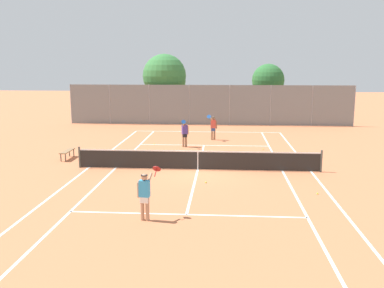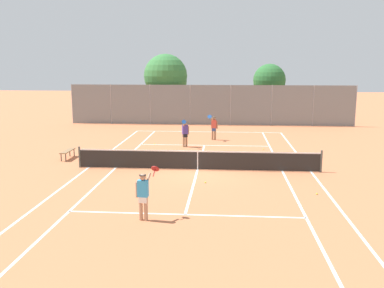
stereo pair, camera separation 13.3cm
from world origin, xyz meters
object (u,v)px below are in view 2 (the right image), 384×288
(loose_tennis_ball_3, at_px, (155,144))
(loose_tennis_ball_1, at_px, (263,149))
(courtside_bench, at_px, (68,151))
(loose_tennis_ball_2, at_px, (205,182))
(tree_behind_left, at_px, (167,77))
(tree_behind_right, at_px, (269,81))
(player_far_left, at_px, (185,132))
(player_far_right, at_px, (214,126))
(loose_tennis_ball_0, at_px, (317,194))
(player_near_side, at_px, (143,193))
(tennis_net, at_px, (198,160))

(loose_tennis_ball_3, bearing_deg, loose_tennis_ball_1, -9.71)
(courtside_bench, bearing_deg, loose_tennis_ball_2, -28.69)
(tree_behind_left, height_order, tree_behind_right, tree_behind_left)
(player_far_left, relative_size, loose_tennis_ball_2, 26.88)
(loose_tennis_ball_2, bearing_deg, courtside_bench, 151.31)
(loose_tennis_ball_2, xyz_separation_m, courtside_bench, (-7.78, 4.26, 0.38))
(loose_tennis_ball_2, bearing_deg, loose_tennis_ball_3, 112.88)
(player_far_right, distance_m, tree_behind_right, 12.50)
(player_far_right, xyz_separation_m, loose_tennis_ball_0, (4.50, -12.11, -0.89))
(loose_tennis_ball_3, height_order, courtside_bench, courtside_bench)
(player_near_side, relative_size, player_far_left, 1.00)
(loose_tennis_ball_2, relative_size, courtside_bench, 0.04)
(player_far_right, bearing_deg, player_far_left, -123.09)
(tree_behind_left, relative_size, tree_behind_right, 1.17)
(loose_tennis_ball_0, distance_m, tree_behind_right, 23.64)
(player_far_right, height_order, courtside_bench, player_far_right)
(player_near_side, distance_m, player_far_left, 12.83)
(player_far_right, xyz_separation_m, loose_tennis_ball_2, (-0.03, -10.80, -0.89))
(player_near_side, xyz_separation_m, loose_tennis_ball_0, (6.36, 3.35, -0.89))
(courtside_bench, distance_m, tree_behind_left, 16.97)
(courtside_bench, height_order, tree_behind_left, tree_behind_left)
(player_far_left, height_order, tree_behind_left, tree_behind_left)
(loose_tennis_ball_2, xyz_separation_m, tree_behind_right, (4.75, 22.07, 3.53))
(player_near_side, height_order, tree_behind_left, tree_behind_left)
(loose_tennis_ball_1, bearing_deg, player_far_left, 173.94)
(tree_behind_right, bearing_deg, courtside_bench, -125.14)
(player_far_left, distance_m, courtside_bench, 7.27)
(player_far_right, bearing_deg, loose_tennis_ball_3, -152.42)
(player_far_right, height_order, tree_behind_right, tree_behind_right)
(loose_tennis_ball_0, relative_size, loose_tennis_ball_3, 1.00)
(player_near_side, relative_size, player_far_right, 1.00)
(player_far_left, distance_m, loose_tennis_ball_1, 4.94)
(loose_tennis_ball_3, xyz_separation_m, tree_behind_left, (-0.77, 11.70, 3.89))
(player_near_side, distance_m, tree_behind_left, 25.51)
(loose_tennis_ball_0, bearing_deg, player_far_left, 123.23)
(player_near_side, relative_size, loose_tennis_ball_1, 26.88)
(tennis_net, bearing_deg, loose_tennis_ball_0, -36.19)
(loose_tennis_ball_1, distance_m, tree_behind_left, 15.47)
(loose_tennis_ball_3, relative_size, tree_behind_left, 0.01)
(loose_tennis_ball_0, distance_m, loose_tennis_ball_1, 9.07)
(tennis_net, bearing_deg, courtside_bench, 165.45)
(loose_tennis_ball_2, height_order, tree_behind_right, tree_behind_right)
(tennis_net, height_order, tree_behind_right, tree_behind_right)
(tennis_net, bearing_deg, player_far_left, 101.50)
(player_near_side, distance_m, loose_tennis_ball_1, 13.32)
(courtside_bench, relative_size, tree_behind_right, 0.29)
(player_near_side, xyz_separation_m, loose_tennis_ball_3, (-1.90, 13.49, -0.89))
(tennis_net, bearing_deg, tree_behind_left, 102.40)
(loose_tennis_ball_1, bearing_deg, loose_tennis_ball_0, -81.29)
(tennis_net, height_order, loose_tennis_ball_1, tennis_net)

